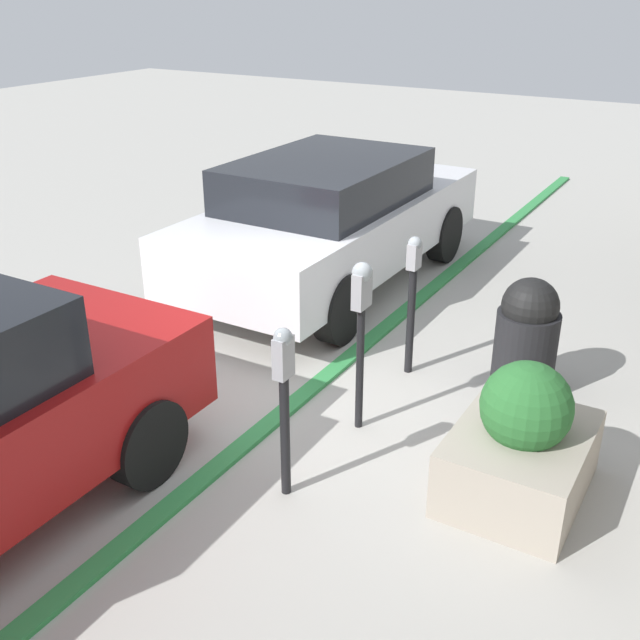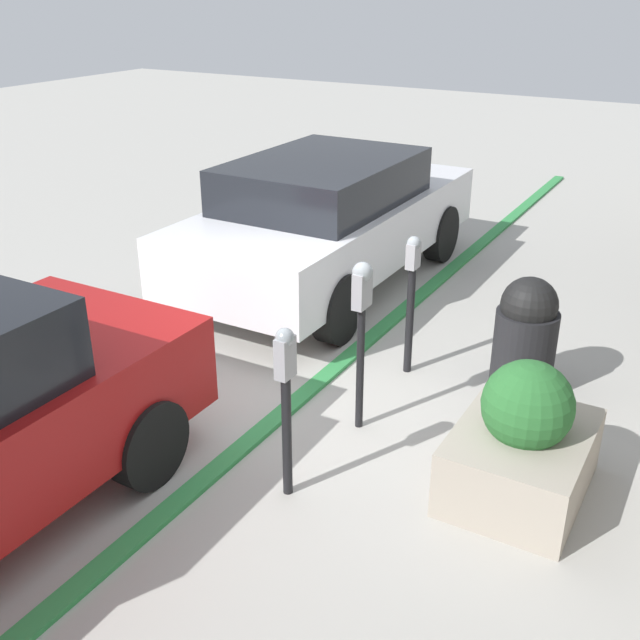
% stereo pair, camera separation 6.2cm
% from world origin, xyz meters
% --- Properties ---
extents(ground_plane, '(40.00, 40.00, 0.00)m').
position_xyz_m(ground_plane, '(0.00, 0.00, 0.00)').
color(ground_plane, '#ADAAA3').
extents(curb_strip, '(19.00, 0.16, 0.04)m').
position_xyz_m(curb_strip, '(0.00, 0.08, 0.02)').
color(curb_strip, '#338C47').
rests_on(curb_strip, ground_plane).
extents(parking_meter_nearest, '(0.15, 0.13, 1.33)m').
position_xyz_m(parking_meter_nearest, '(-1.11, -0.53, 0.87)').
color(parking_meter_nearest, black).
rests_on(parking_meter_nearest, ground_plane).
extents(parking_meter_second, '(0.19, 0.16, 1.47)m').
position_xyz_m(parking_meter_second, '(-0.05, -0.57, 1.06)').
color(parking_meter_second, black).
rests_on(parking_meter_second, ground_plane).
extents(parking_meter_middle, '(0.15, 0.13, 1.35)m').
position_xyz_m(parking_meter_middle, '(1.05, -0.53, 0.85)').
color(parking_meter_middle, black).
rests_on(parking_meter_middle, ground_plane).
extents(planter_box, '(1.20, 0.91, 1.05)m').
position_xyz_m(planter_box, '(-0.26, -1.98, 0.41)').
color(planter_box, '#A39989').
rests_on(planter_box, ground_plane).
extents(parked_car_middle, '(4.60, 1.98, 1.57)m').
position_xyz_m(parked_car_middle, '(2.66, 1.24, 0.84)').
color(parked_car_middle, silver).
rests_on(parked_car_middle, ground_plane).
extents(trash_bin, '(0.56, 0.56, 1.10)m').
position_xyz_m(trash_bin, '(1.22, -1.57, 0.55)').
color(trash_bin, black).
rests_on(trash_bin, ground_plane).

